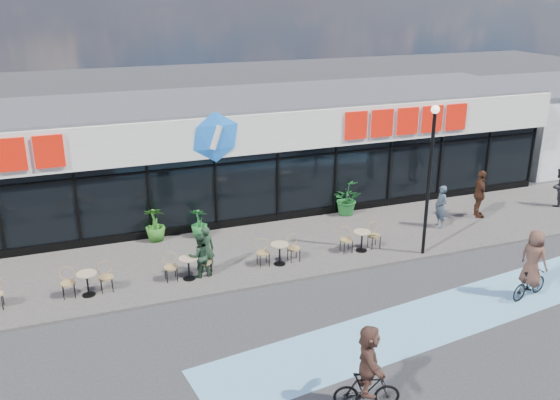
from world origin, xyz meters
name	(u,v)px	position (x,y,z in m)	size (l,w,h in m)	color
ground	(280,320)	(0.00, 0.00, 0.00)	(120.00, 120.00, 0.00)	#28282B
sidewalk	(235,255)	(0.00, 4.50, 0.05)	(44.00, 5.00, 0.10)	#544E4B
bike_lane	(430,320)	(4.00, -1.50, 0.01)	(14.00, 2.20, 0.01)	#659ABE
building	(197,154)	(0.00, 9.93, 2.34)	(30.60, 6.57, 4.75)	black
neighbour_building	(560,120)	(20.50, 11.00, 2.06)	(9.20, 7.20, 4.11)	white
lamp_post	(430,168)	(6.21, 2.30, 3.20)	(0.28, 0.28, 5.23)	black
bistro_set_2	(87,280)	(-4.99, 3.31, 0.56)	(1.54, 0.62, 0.90)	tan
bistro_set_3	(188,265)	(-1.90, 3.31, 0.56)	(1.54, 0.62, 0.90)	tan
bistro_set_4	(279,251)	(1.19, 3.31, 0.56)	(1.54, 0.62, 0.90)	tan
bistro_set_5	(361,238)	(4.27, 3.31, 0.56)	(1.54, 0.62, 0.90)	tan
potted_plant_left	(199,223)	(-0.81, 6.46, 0.66)	(0.63, 0.63, 1.12)	#1B5F27
potted_plant_mid	(155,224)	(-2.40, 6.67, 0.75)	(0.73, 0.73, 1.30)	#29641C
potted_plant_right	(345,198)	(5.34, 6.72, 0.77)	(1.21, 1.05, 1.35)	#1A5D24
patron_left	(206,249)	(-1.25, 3.54, 0.89)	(0.58, 0.38, 1.59)	#1C321F
patron_right	(200,255)	(-1.52, 3.28, 0.83)	(0.71, 0.55, 1.46)	#1B3120
pedestrian_a	(441,207)	(8.17, 4.16, 0.94)	(0.61, 0.40, 1.68)	#313F4C
pedestrian_b	(480,194)	(10.27, 4.54, 1.08)	(1.15, 0.48, 1.95)	#412417
pedestrian_c	(559,187)	(14.24, 4.44, 0.93)	(0.81, 0.63, 1.67)	black
cyclist_a	(532,269)	(7.54, -1.38, 0.96)	(1.59, 0.96, 2.20)	black
cyclist_c	(368,370)	(0.53, -4.13, 1.00)	(1.56, 1.58, 2.08)	black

